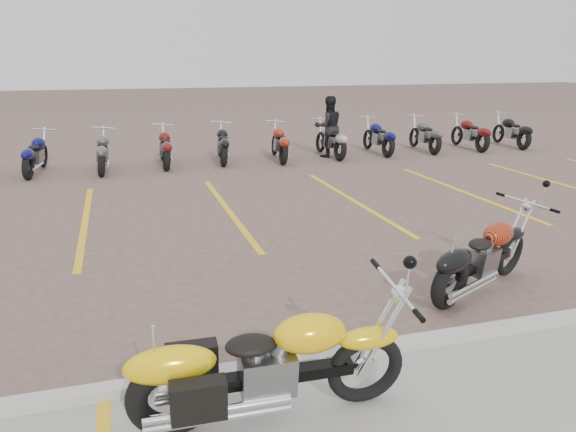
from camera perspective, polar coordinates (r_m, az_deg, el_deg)
The scene contains 7 objects.
ground at distance 7.56m, azimuth -0.24°, elevation -7.07°, with size 100.00×100.00×0.00m, color #745753.
curb at distance 5.85m, azimuth 5.56°, elevation -13.82°, with size 60.00×0.18×0.12m, color #ADAAA3.
parking_stripes at distance 11.25m, azimuth -6.10°, elevation 0.61°, with size 38.00×5.50×0.01m, color gold, non-canonical shape.
yellow_cruiser at distance 4.79m, azimuth -2.47°, elevation -15.15°, with size 2.35×0.36×0.97m.
flame_cruiser at distance 7.59m, azimuth 18.69°, elevation -4.26°, with size 2.01×1.08×0.89m.
person_b at distance 17.18m, azimuth 4.14°, elevation 9.04°, with size 0.89×0.69×1.82m, color black.
bg_bike_row at distance 16.18m, azimuth -6.66°, elevation 7.25°, with size 20.58×2.04×1.10m.
Camera 1 is at (-2.00, -6.67, 2.95)m, focal length 35.00 mm.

